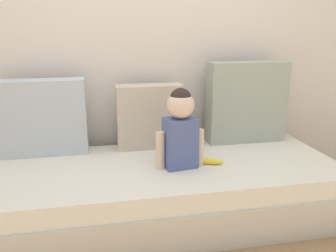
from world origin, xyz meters
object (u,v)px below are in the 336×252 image
at_px(couch, 158,190).
at_px(throw_pillow_center, 150,117).
at_px(banana, 210,161).
at_px(throw_pillow_right, 246,102).
at_px(throw_pillow_left, 41,118).
at_px(toddler, 180,127).

height_order(couch, throw_pillow_center, throw_pillow_center).
distance_m(couch, banana, 0.39).
bearing_deg(throw_pillow_right, couch, -154.62).
xyz_separation_m(couch, banana, (0.32, -0.06, 0.20)).
bearing_deg(couch, throw_pillow_left, 154.62).
relative_size(couch, throw_pillow_center, 5.10).
height_order(throw_pillow_right, banana, throw_pillow_right).
xyz_separation_m(toddler, banana, (0.20, -0.00, -0.23)).
xyz_separation_m(couch, throw_pillow_right, (0.73, 0.35, 0.48)).
relative_size(throw_pillow_left, throw_pillow_center, 1.28).
distance_m(throw_pillow_right, toddler, 0.73).
bearing_deg(toddler, throw_pillow_left, 154.76).
bearing_deg(throw_pillow_center, throw_pillow_right, 0.00).
relative_size(throw_pillow_left, banana, 3.49).
bearing_deg(toddler, throw_pillow_right, 33.88).
relative_size(throw_pillow_left, toddler, 1.20).
bearing_deg(couch, toddler, -24.44).
xyz_separation_m(throw_pillow_left, throw_pillow_center, (0.73, 0.00, -0.03)).
distance_m(throw_pillow_center, toddler, 0.43).
height_order(throw_pillow_center, banana, throw_pillow_center).
height_order(throw_pillow_left, throw_pillow_right, throw_pillow_right).
distance_m(throw_pillow_left, throw_pillow_right, 1.47).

